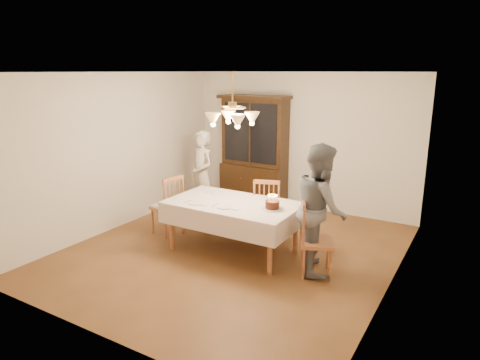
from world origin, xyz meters
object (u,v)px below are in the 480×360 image
Objects in this scene: china_hutch at (254,153)px; elderly_woman at (202,175)px; dining_table at (233,207)px; chair_far_side at (268,211)px; birthday_cake at (272,205)px.

elderly_woman is (-0.39, -1.24, -0.24)m from china_hutch.
china_hutch reaches higher than elderly_woman.
dining_table is 1.19× the size of elderly_woman.
chair_far_side is 1.54m from elderly_woman.
chair_far_side is (0.20, 0.73, -0.24)m from dining_table.
dining_table is at bearing -14.52° from elderly_woman.
dining_table is at bearing -68.53° from china_hutch.
china_hutch is 2.16× the size of chair_far_side.
dining_table is 1.90× the size of chair_far_side.
elderly_woman is at bearing 141.49° from dining_table.
elderly_woman is at bearing -107.23° from china_hutch.
birthday_cake is (0.63, 0.01, 0.13)m from dining_table.
elderly_woman is 2.15m from birthday_cake.
dining_table is 1.63m from elderly_woman.
dining_table is 2.45m from china_hutch.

